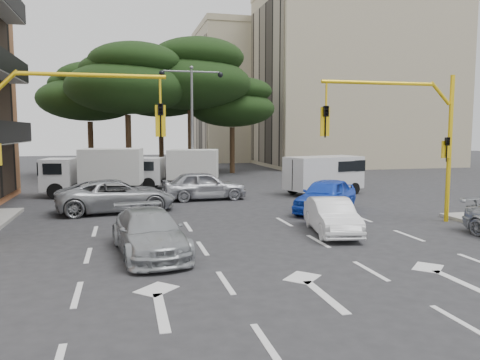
{
  "coord_description": "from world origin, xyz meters",
  "views": [
    {
      "loc": [
        -4.37,
        -14.54,
        3.77
      ],
      "look_at": [
        0.56,
        5.29,
        1.6
      ],
      "focal_mm": 35.0,
      "sensor_mm": 36.0,
      "label": 1
    }
  ],
  "objects_px": {
    "street_lamp_center": "(192,105)",
    "car_silver_cross_a": "(117,196)",
    "signal_mast_right": "(412,128)",
    "box_truck_b": "(179,169)",
    "van_white": "(324,175)",
    "car_blue_compact": "(326,195)",
    "box_truck_a": "(94,172)",
    "signal_mast_left": "(47,127)",
    "car_silver_cross_b": "(204,185)",
    "car_white_hatch": "(332,216)",
    "car_silver_wagon": "(149,232)"
  },
  "relations": [
    {
      "from": "street_lamp_center",
      "to": "car_silver_cross_a",
      "type": "distance_m",
      "value": 10.64
    },
    {
      "from": "signal_mast_right",
      "to": "box_truck_b",
      "type": "xyz_separation_m",
      "value": [
        -7.78,
        13.51,
        -2.61
      ]
    },
    {
      "from": "van_white",
      "to": "box_truck_b",
      "type": "height_order",
      "value": "box_truck_b"
    },
    {
      "from": "car_blue_compact",
      "to": "box_truck_a",
      "type": "distance_m",
      "value": 13.43
    },
    {
      "from": "car_silver_cross_a",
      "to": "signal_mast_right",
      "type": "bearing_deg",
      "value": -123.53
    },
    {
      "from": "signal_mast_left",
      "to": "car_silver_cross_b",
      "type": "relative_size",
      "value": 1.3
    },
    {
      "from": "box_truck_b",
      "to": "car_silver_cross_b",
      "type": "bearing_deg",
      "value": -156.01
    },
    {
      "from": "signal_mast_left",
      "to": "box_truck_a",
      "type": "bearing_deg",
      "value": 86.21
    },
    {
      "from": "signal_mast_left",
      "to": "van_white",
      "type": "height_order",
      "value": "signal_mast_left"
    },
    {
      "from": "street_lamp_center",
      "to": "signal_mast_right",
      "type": "bearing_deg",
      "value": -64.09
    },
    {
      "from": "car_white_hatch",
      "to": "car_blue_compact",
      "type": "height_order",
      "value": "car_blue_compact"
    },
    {
      "from": "signal_mast_right",
      "to": "car_silver_wagon",
      "type": "bearing_deg",
      "value": -167.68
    },
    {
      "from": "car_white_hatch",
      "to": "box_truck_b",
      "type": "xyz_separation_m",
      "value": [
        -3.94,
        14.46,
        0.64
      ]
    },
    {
      "from": "car_silver_wagon",
      "to": "box_truck_a",
      "type": "relative_size",
      "value": 0.83
    },
    {
      "from": "signal_mast_left",
      "to": "van_white",
      "type": "xyz_separation_m",
      "value": [
        13.9,
        9.01,
        -2.74
      ]
    },
    {
      "from": "car_silver_wagon",
      "to": "signal_mast_right",
      "type": "bearing_deg",
      "value": 5.04
    },
    {
      "from": "car_silver_cross_b",
      "to": "box_truck_a",
      "type": "xyz_separation_m",
      "value": [
        -5.89,
        2.82,
        0.59
      ]
    },
    {
      "from": "car_white_hatch",
      "to": "box_truck_a",
      "type": "bearing_deg",
      "value": 136.95
    },
    {
      "from": "street_lamp_center",
      "to": "car_silver_cross_a",
      "type": "bearing_deg",
      "value": -119.75
    },
    {
      "from": "signal_mast_left",
      "to": "car_blue_compact",
      "type": "relative_size",
      "value": 1.32
    },
    {
      "from": "car_silver_cross_b",
      "to": "car_white_hatch",
      "type": "bearing_deg",
      "value": -163.44
    },
    {
      "from": "car_silver_cross_a",
      "to": "van_white",
      "type": "xyz_separation_m",
      "value": [
        11.84,
        3.3,
        0.39
      ]
    },
    {
      "from": "signal_mast_left",
      "to": "box_truck_b",
      "type": "bearing_deg",
      "value": 66.64
    },
    {
      "from": "car_silver_cross_b",
      "to": "signal_mast_left",
      "type": "bearing_deg",
      "value": 140.54
    },
    {
      "from": "car_white_hatch",
      "to": "van_white",
      "type": "bearing_deg",
      "value": 78.27
    },
    {
      "from": "car_silver_cross_a",
      "to": "car_silver_cross_b",
      "type": "distance_m",
      "value": 5.41
    },
    {
      "from": "car_silver_cross_a",
      "to": "box_truck_a",
      "type": "distance_m",
      "value": 5.86
    },
    {
      "from": "car_silver_wagon",
      "to": "box_truck_a",
      "type": "distance_m",
      "value": 13.89
    },
    {
      "from": "car_silver_wagon",
      "to": "van_white",
      "type": "bearing_deg",
      "value": 39.07
    },
    {
      "from": "car_blue_compact",
      "to": "van_white",
      "type": "xyz_separation_m",
      "value": [
        2.43,
        5.71,
        0.37
      ]
    },
    {
      "from": "car_blue_compact",
      "to": "car_white_hatch",
      "type": "bearing_deg",
      "value": -68.01
    },
    {
      "from": "street_lamp_center",
      "to": "box_truck_b",
      "type": "bearing_deg",
      "value": -152.76
    },
    {
      "from": "car_white_hatch",
      "to": "car_silver_cross_a",
      "type": "bearing_deg",
      "value": 149.98
    },
    {
      "from": "car_blue_compact",
      "to": "van_white",
      "type": "height_order",
      "value": "van_white"
    },
    {
      "from": "box_truck_b",
      "to": "car_white_hatch",
      "type": "bearing_deg",
      "value": -150.12
    },
    {
      "from": "signal_mast_right",
      "to": "car_silver_cross_a",
      "type": "xyz_separation_m",
      "value": [
        -11.55,
        5.71,
        -3.13
      ]
    },
    {
      "from": "car_white_hatch",
      "to": "signal_mast_left",
      "type": "bearing_deg",
      "value": -174.81
    },
    {
      "from": "signal_mast_left",
      "to": "car_silver_cross_b",
      "type": "distance_m",
      "value": 11.27
    },
    {
      "from": "signal_mast_right",
      "to": "van_white",
      "type": "distance_m",
      "value": 9.42
    },
    {
      "from": "car_silver_cross_a",
      "to": "box_truck_a",
      "type": "xyz_separation_m",
      "value": [
        -1.3,
        5.68,
        0.62
      ]
    },
    {
      "from": "car_blue_compact",
      "to": "street_lamp_center",
      "type": "bearing_deg",
      "value": 157.21
    },
    {
      "from": "signal_mast_right",
      "to": "box_truck_b",
      "type": "relative_size",
      "value": 1.15
    },
    {
      "from": "car_silver_wagon",
      "to": "car_silver_cross_b",
      "type": "bearing_deg",
      "value": 64.73
    },
    {
      "from": "signal_mast_left",
      "to": "car_white_hatch",
      "type": "relative_size",
      "value": 1.54
    },
    {
      "from": "signal_mast_left",
      "to": "van_white",
      "type": "relative_size",
      "value": 1.31
    },
    {
      "from": "signal_mast_left",
      "to": "car_silver_cross_a",
      "type": "distance_m",
      "value": 6.83
    },
    {
      "from": "car_white_hatch",
      "to": "van_white",
      "type": "distance_m",
      "value": 10.8
    },
    {
      "from": "car_silver_wagon",
      "to": "car_white_hatch",
      "type": "bearing_deg",
      "value": 4.07
    },
    {
      "from": "signal_mast_right",
      "to": "car_blue_compact",
      "type": "relative_size",
      "value": 1.32
    },
    {
      "from": "signal_mast_left",
      "to": "car_silver_cross_b",
      "type": "xyz_separation_m",
      "value": [
        6.65,
        8.56,
        -3.1
      ]
    }
  ]
}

